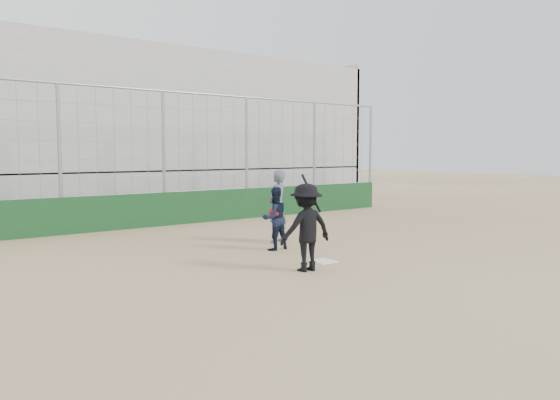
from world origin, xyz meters
TOP-DOWN VIEW (x-y plane):
  - ground at (0.00, 0.00)m, footprint 90.00×90.00m
  - home_plate at (0.00, 0.00)m, footprint 0.44×0.44m
  - backstop at (0.00, 7.00)m, footprint 18.10×0.25m
  - bleachers at (0.00, 11.95)m, footprint 20.25×6.70m
  - batter_at_plate at (-0.80, -0.40)m, footprint 1.11×0.80m
  - catcher_crouched at (0.06, 1.65)m, footprint 0.71×0.57m
  - umpire at (0.74, 2.45)m, footprint 0.75×0.63m

SIDE VIEW (x-z plane):
  - ground at x=0.00m, z-range 0.00..0.00m
  - home_plate at x=0.00m, z-range 0.00..0.02m
  - catcher_crouched at x=0.06m, z-range 0.00..0.98m
  - umpire at x=0.74m, z-range 0.00..1.59m
  - batter_at_plate at x=-0.80m, z-range -0.08..1.70m
  - backstop at x=0.00m, z-range -1.06..2.98m
  - bleachers at x=0.00m, z-range -0.57..6.41m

